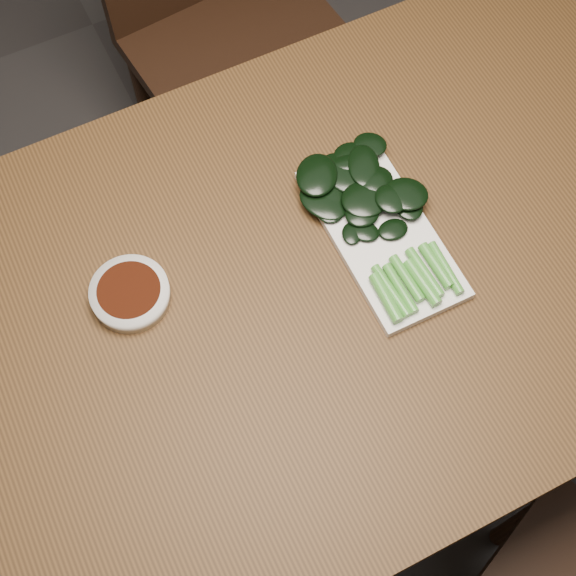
% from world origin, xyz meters
% --- Properties ---
extents(ground, '(6.00, 6.00, 0.00)m').
position_xyz_m(ground, '(0.00, 0.00, 0.00)').
color(ground, '#302E2E').
rests_on(ground, ground).
extents(table, '(1.40, 0.80, 0.75)m').
position_xyz_m(table, '(0.00, 0.00, 0.68)').
color(table, '#472D14').
rests_on(table, ground).
extents(chair_far, '(0.49, 0.49, 0.89)m').
position_xyz_m(chair_far, '(0.20, 0.73, 0.49)').
color(chair_far, black).
rests_on(chair_far, ground).
extents(sauce_bowl, '(0.11, 0.11, 0.03)m').
position_xyz_m(sauce_bowl, '(-0.23, 0.09, 0.76)').
color(sauce_bowl, white).
rests_on(sauce_bowl, table).
extents(serving_plate, '(0.14, 0.29, 0.01)m').
position_xyz_m(serving_plate, '(0.13, 0.02, 0.76)').
color(serving_plate, white).
rests_on(serving_plate, table).
extents(gai_lan, '(0.19, 0.31, 0.02)m').
position_xyz_m(gai_lan, '(0.13, 0.06, 0.78)').
color(gai_lan, '#4A9734').
rests_on(gai_lan, serving_plate).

